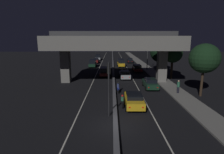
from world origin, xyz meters
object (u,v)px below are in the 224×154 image
motorcycle_blue_filtering_mid (119,88)px  pedestrian_on_sidewalk (179,87)px  motorcycle_black_filtering_near (123,101)px  car_dark_red_third_oncoming (97,61)px  car_dark_green_second_oncoming (93,63)px  street_lamp (147,49)px  car_dark_red_fourth (138,68)px  car_taxi_yellow_lead (134,99)px  car_silver_third (125,74)px  car_taxi_yellow_fifth (121,63)px  traffic_light_left_of_median (109,80)px  car_dark_red_lead_oncoming (105,71)px  car_silver_fourth_oncoming (99,57)px  car_black_sixth (131,60)px  car_dark_green_second (151,83)px

motorcycle_blue_filtering_mid → pedestrian_on_sidewalk: size_ratio=1.00×
motorcycle_black_filtering_near → car_dark_red_third_oncoming: bearing=8.0°
car_dark_green_second_oncoming → car_dark_red_third_oncoming: car_dark_green_second_oncoming is taller
street_lamp → car_dark_red_fourth: 5.16m
car_taxi_yellow_lead → car_silver_third: (0.06, 14.79, -0.03)m
car_taxi_yellow_fifth → pedestrian_on_sidewalk: car_taxi_yellow_fifth is taller
car_dark_red_third_oncoming → motorcycle_blue_filtering_mid: bearing=10.9°
car_taxi_yellow_lead → car_taxi_yellow_fifth: 30.55m
traffic_light_left_of_median → motorcycle_black_filtering_near: traffic_light_left_of_median is taller
car_taxi_yellow_lead → car_dark_red_lead_oncoming: bearing=13.7°
car_silver_fourth_oncoming → pedestrian_on_sidewalk: size_ratio=2.50×
car_dark_green_second_oncoming → car_taxi_yellow_lead: bearing=14.5°
traffic_light_left_of_median → car_dark_red_lead_oncoming: traffic_light_left_of_median is taller
car_black_sixth → motorcycle_blue_filtering_mid: size_ratio=2.27×
car_dark_red_fourth → street_lamp: bearing=-59.1°
traffic_light_left_of_median → motorcycle_black_filtering_near: size_ratio=3.03×
street_lamp → car_taxi_yellow_lead: bearing=-104.0°
car_dark_red_third_oncoming → street_lamp: bearing=43.8°
car_dark_red_lead_oncoming → motorcycle_black_filtering_near: 17.24m
car_taxi_yellow_fifth → motorcycle_black_filtering_near: 30.55m
car_silver_fourth_oncoming → motorcycle_blue_filtering_mid: size_ratio=2.51×
car_taxi_yellow_lead → traffic_light_left_of_median: bearing=131.9°
pedestrian_on_sidewalk → motorcycle_blue_filtering_mid: bearing=173.2°
traffic_light_left_of_median → car_dark_red_fourth: bearing=75.8°
car_silver_third → pedestrian_on_sidewalk: 12.17m
street_lamp → car_dark_red_third_oncoming: 20.17m
car_silver_fourth_oncoming → motorcycle_black_filtering_near: (6.41, -47.05, -0.48)m
traffic_light_left_of_median → car_black_sixth: bearing=81.4°
street_lamp → pedestrian_on_sidewalk: (0.78, -19.14, -4.14)m
car_dark_green_second → car_dark_green_second_oncoming: size_ratio=0.97×
car_taxi_yellow_fifth → motorcycle_black_filtering_near: car_taxi_yellow_fifth is taller
car_dark_green_second → motorcycle_blue_filtering_mid: car_dark_green_second is taller
car_silver_fourth_oncoming → car_taxi_yellow_lead: bearing=8.0°
car_dark_red_lead_oncoming → motorcycle_black_filtering_near: bearing=6.9°
car_taxi_yellow_lead → motorcycle_black_filtering_near: (-1.27, 0.04, -0.24)m
car_dark_green_second → car_taxi_yellow_fifth: car_taxi_yellow_fifth is taller
car_dark_red_fourth → car_dark_red_lead_oncoming: size_ratio=1.05×
car_dark_green_second_oncoming → pedestrian_on_sidewalk: 28.97m
traffic_light_left_of_median → car_silver_fourth_oncoming: bearing=95.7°
street_lamp → car_dark_green_second: (-2.42, -16.08, -4.42)m
car_black_sixth → car_silver_fourth_oncoming: car_silver_fourth_oncoming is taller
street_lamp → car_dark_red_fourth: bearing=-148.5°
car_dark_red_lead_oncoming → car_dark_green_second_oncoming: car_dark_green_second_oncoming is taller
motorcycle_blue_filtering_mid → motorcycle_black_filtering_near: bearing=178.6°
car_dark_green_second → car_silver_fourth_oncoming: car_silver_fourth_oncoming is taller
car_black_sixth → car_silver_fourth_oncoming: (-11.14, 8.32, 0.28)m
car_dark_red_lead_oncoming → pedestrian_on_sidewalk: bearing=38.4°
car_taxi_yellow_lead → car_black_sixth: car_taxi_yellow_lead is taller
car_dark_green_second → motorcycle_black_filtering_near: bearing=148.9°
car_dark_green_second → car_silver_third: 7.92m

